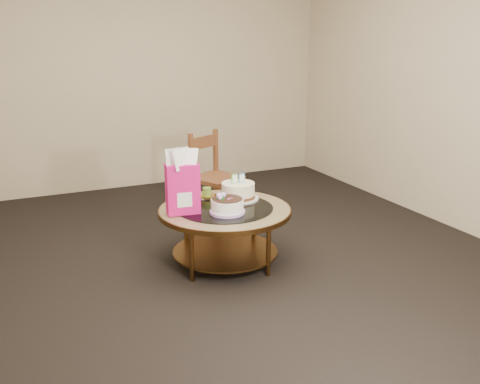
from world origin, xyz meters
name	(u,v)px	position (x,y,z in m)	size (l,w,h in m)	color
ground	(225,262)	(0.00, 0.00, 0.00)	(5.00, 5.00, 0.00)	black
room_walls	(224,62)	(0.00, 0.00, 1.54)	(4.52, 5.02, 2.61)	tan
coffee_table	(225,217)	(0.00, 0.00, 0.38)	(1.02, 1.02, 0.46)	brown
decorated_cake	(227,206)	(-0.04, -0.13, 0.51)	(0.26, 0.26, 0.15)	#C19EE0
cream_cake	(238,191)	(0.18, 0.16, 0.52)	(0.33, 0.33, 0.21)	white
gift_bag	(182,182)	(-0.33, 0.01, 0.70)	(0.26, 0.20, 0.48)	#E2156A
pillar_candle	(207,194)	(-0.04, 0.29, 0.49)	(0.13, 0.13, 0.10)	#EBD161
dining_chair	(214,177)	(0.30, 0.98, 0.43)	(0.52, 0.52, 0.85)	brown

